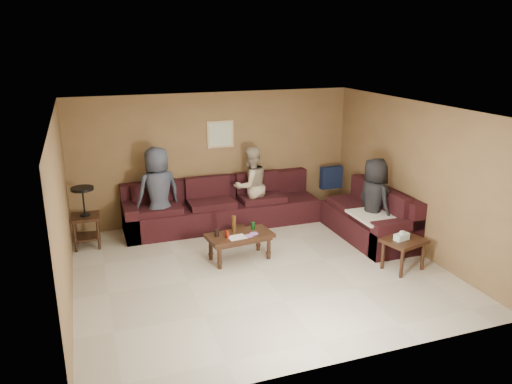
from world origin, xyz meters
TOP-DOWN VIEW (x-y plane):
  - room at (0.00, 0.00)m, footprint 5.60×5.50m
  - sectional_sofa at (0.81, 1.52)m, footprint 4.65×2.90m
  - coffee_table at (-0.17, 0.48)m, footprint 1.11×0.64m
  - end_table_left at (-2.49, 1.86)m, footprint 0.49×0.49m
  - side_table_right at (2.11, -0.72)m, footprint 0.71×0.63m
  - waste_bin at (0.05, 1.18)m, footprint 0.24×0.24m
  - wall_art at (0.10, 2.48)m, footprint 0.52×0.04m
  - person_left at (-1.22, 1.92)m, footprint 0.92×0.72m
  - person_middle at (0.55, 2.00)m, footprint 0.86×0.75m
  - person_right at (2.23, 0.36)m, footprint 0.58×0.81m

SIDE VIEW (x-z plane):
  - waste_bin at x=0.05m, z-range 0.00..0.29m
  - sectional_sofa at x=0.81m, z-range -0.16..0.81m
  - coffee_table at x=-0.17m, z-range 0.01..0.74m
  - side_table_right at x=2.11m, z-range 0.11..0.75m
  - end_table_left at x=-2.49m, z-range 0.03..1.10m
  - person_middle at x=0.55m, z-range 0.00..1.52m
  - person_right at x=2.23m, z-range 0.00..1.53m
  - person_left at x=-1.22m, z-range 0.00..1.66m
  - room at x=0.00m, z-range 0.41..2.91m
  - wall_art at x=0.10m, z-range 1.44..1.96m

